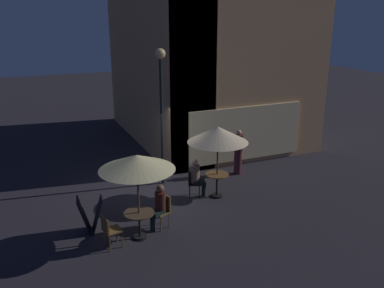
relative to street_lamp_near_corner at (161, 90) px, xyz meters
name	(u,v)px	position (x,y,z in m)	size (l,w,h in m)	color
ground_plane	(155,190)	(-0.45, -0.48, -3.29)	(60.00, 60.00, 0.00)	#252228
cafe_building	(190,35)	(2.53, 3.49, 1.52)	(6.88, 9.09, 9.62)	tan
street_lamp_near_corner	(161,90)	(0.00, 0.00, 0.00)	(0.35, 0.35, 4.61)	black
menu_sandwich_board	(91,214)	(-2.90, -2.38, -2.78)	(0.75, 0.65, 0.98)	black
cafe_table_0	(139,219)	(-1.80, -3.23, -2.73)	(0.80, 0.80, 0.74)	black
cafe_table_1	(217,180)	(1.22, -1.74, -2.71)	(0.75, 0.75, 0.78)	black
patio_umbrella_0	(137,163)	(-1.80, -3.23, -1.18)	(1.93, 1.93, 2.32)	black
patio_umbrella_1	(218,135)	(1.22, -1.74, -1.20)	(1.91, 1.91, 2.34)	black
cafe_chair_0	(163,208)	(-1.02, -2.89, -2.73)	(0.52, 0.52, 0.92)	brown
cafe_chair_1	(109,229)	(-2.62, -3.39, -2.75)	(0.50, 0.50, 0.87)	brown
cafe_chair_2	(192,181)	(0.50, -1.38, -2.75)	(0.52, 0.52, 0.91)	black
patron_seated_0	(159,205)	(-1.16, -2.95, -2.57)	(0.50, 0.42, 1.27)	black
patron_seated_1	(196,176)	(0.62, -1.45, -2.57)	(0.52, 0.44, 1.27)	black
patron_standing_2	(238,152)	(2.83, -0.26, -2.44)	(0.33, 0.33, 1.68)	#4A1D26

